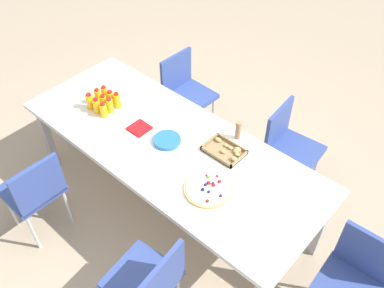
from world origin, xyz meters
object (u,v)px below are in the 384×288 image
(chair_end, at_px, (354,280))
(juice_bottle_1, at_px, (97,106))
(chair_far_right, at_px, (288,144))
(chair_near_left, at_px, (35,190))
(party_table, at_px, (170,148))
(juice_bottle_4, at_px, (104,102))
(juice_bottle_8, at_px, (117,100))
(fruit_pizza, at_px, (208,189))
(chair_near_right, at_px, (150,281))
(juice_bottle_5, at_px, (110,106))
(juice_bottle_7, at_px, (111,98))
(cardboard_tube, at_px, (238,130))
(juice_bottle_6, at_px, (105,94))
(juice_bottle_2, at_px, (104,110))
(chair_far_left, at_px, (185,89))
(snack_tray, at_px, (226,151))
(plate_stack, at_px, (167,140))
(napkin_stack, at_px, (139,128))
(juice_bottle_3, at_px, (98,97))
(juice_bottle_0, at_px, (90,101))

(chair_end, bearing_deg, juice_bottle_1, 2.22)
(chair_far_right, relative_size, chair_near_left, 1.00)
(chair_far_right, bearing_deg, party_table, -39.10)
(juice_bottle_4, relative_size, juice_bottle_8, 0.92)
(fruit_pizza, bearing_deg, chair_near_right, -82.95)
(juice_bottle_1, distance_m, juice_bottle_5, 0.10)
(juice_bottle_7, distance_m, cardboard_tube, 1.09)
(juice_bottle_4, height_order, juice_bottle_6, juice_bottle_6)
(juice_bottle_1, bearing_deg, juice_bottle_4, 90.91)
(party_table, height_order, juice_bottle_2, juice_bottle_2)
(chair_far_right, height_order, chair_near_left, same)
(chair_far_left, distance_m, juice_bottle_6, 0.86)
(chair_near_right, height_order, juice_bottle_5, juice_bottle_5)
(chair_far_left, height_order, juice_bottle_5, juice_bottle_5)
(juice_bottle_2, bearing_deg, chair_near_right, -29.34)
(juice_bottle_4, distance_m, snack_tray, 1.09)
(party_table, relative_size, juice_bottle_2, 18.56)
(plate_stack, bearing_deg, snack_tray, 27.74)
(chair_end, height_order, juice_bottle_5, juice_bottle_5)
(napkin_stack, bearing_deg, juice_bottle_7, 171.90)
(juice_bottle_4, bearing_deg, party_table, 4.91)
(party_table, xyz_separation_m, chair_far_left, (-0.58, 0.80, -0.18))
(chair_far_right, bearing_deg, snack_tray, -21.95)
(chair_far_right, bearing_deg, chair_end, 47.21)
(juice_bottle_1, distance_m, juice_bottle_3, 0.11)
(juice_bottle_1, bearing_deg, juice_bottle_2, 2.60)
(chair_far_right, xyz_separation_m, juice_bottle_4, (-1.25, -0.88, 0.30))
(juice_bottle_5, relative_size, plate_stack, 0.65)
(juice_bottle_1, distance_m, fruit_pizza, 1.19)
(chair_near_right, height_order, chair_near_left, same)
(juice_bottle_3, bearing_deg, snack_tray, 12.95)
(chair_near_right, distance_m, juice_bottle_2, 1.40)
(chair_end, relative_size, napkin_stack, 5.53)
(juice_bottle_2, distance_m, juice_bottle_3, 0.18)
(juice_bottle_3, distance_m, cardboard_tube, 1.19)
(juice_bottle_2, height_order, juice_bottle_6, juice_bottle_6)
(chair_end, xyz_separation_m, juice_bottle_1, (-2.21, -0.19, 0.30))
(fruit_pizza, bearing_deg, juice_bottle_5, 175.02)
(napkin_stack, bearing_deg, chair_far_right, 45.56)
(chair_near_right, xyz_separation_m, chair_far_right, (-0.02, 1.61, 0.00))
(chair_near_right, relative_size, chair_near_left, 1.00)
(chair_end, distance_m, chair_far_right, 1.23)
(chair_end, xyz_separation_m, juice_bottle_3, (-2.29, -0.11, 0.30))
(chair_near_left, height_order, juice_bottle_6, juice_bottle_6)
(juice_bottle_0, xyz_separation_m, juice_bottle_7, (0.08, 0.15, -0.01))
(juice_bottle_7, height_order, plate_stack, juice_bottle_7)
(party_table, relative_size, juice_bottle_7, 18.67)
(juice_bottle_0, distance_m, juice_bottle_6, 0.15)
(party_table, xyz_separation_m, chair_near_left, (-0.57, -0.86, -0.18))
(chair_far_right, height_order, chair_far_left, same)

